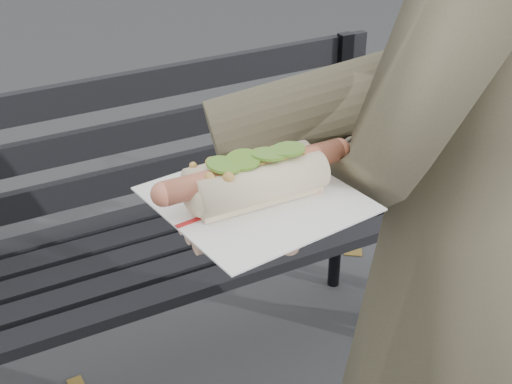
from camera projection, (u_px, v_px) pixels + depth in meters
park_bench at (144, 220)px, 1.84m from camera, size 1.50×0.44×0.88m
person at (456, 252)px, 1.08m from camera, size 0.77×0.65×1.78m
held_hotdog at (375, 107)px, 0.84m from camera, size 0.62×0.30×0.20m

